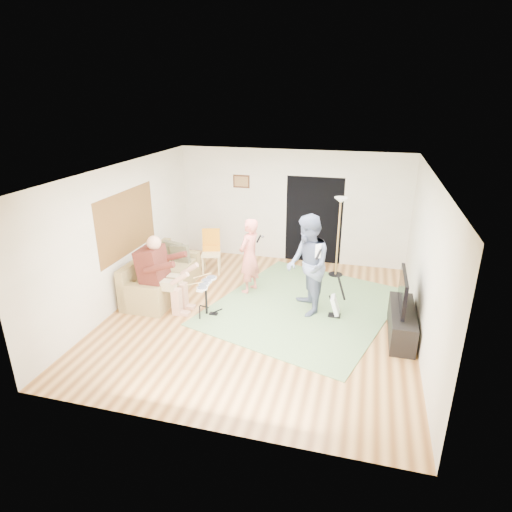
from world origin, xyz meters
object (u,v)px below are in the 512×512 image
Objects in this scene: singer at (249,256)px; sofa at (159,280)px; guitar_spare at (335,305)px; tv_cabinet at (402,323)px; dining_chair at (212,257)px; torchiere_lamp at (339,223)px; guitarist at (307,265)px; drum_kit at (206,300)px; television at (403,291)px.

sofa is at bearing -54.98° from singer.
guitar_spare is 1.21m from tv_cabinet.
guitar_spare is at bearing -42.05° from dining_chair.
torchiere_lamp is 2.99m from dining_chair.
dining_chair is at bearing 155.95° from tv_cabinet.
sofa is at bearing -112.48° from guitarist.
drum_kit is 1.37m from singer.
guitarist is 2.30× the size of guitar_spare.
sofa is 2.51× the size of guitar_spare.
singer is 1.13× the size of tv_cabinet.
dining_chair is at bearing 107.32° from drum_kit.
torchiere_lamp is at bearing 146.47° from guitarist.
guitarist is 0.91m from guitar_spare.
television is (1.66, -0.46, -0.10)m from guitarist.
singer reaches higher than sofa.
torchiere_lamp reaches higher than television.
tv_cabinet is (1.31, -2.34, -0.99)m from torchiere_lamp.
tv_cabinet is at bearing 0.00° from television.
drum_kit is at bearing -131.54° from torchiere_lamp.
guitarist reaches higher than guitar_spare.
dining_chair reaches higher than tv_cabinet.
guitarist is 1.95m from torchiere_lamp.
guitar_spare is 0.59× the size of tv_cabinet.
drum_kit is at bearing -26.70° from sofa.
dining_chair is 0.71× the size of tv_cabinet.
dining_chair is at bearing -106.42° from singer.
guitarist is at bearing -102.16° from torchiere_lamp.
singer is at bearing 16.17° from sofa.
torchiere_lamp is 1.75× the size of television.
television is at bearing 2.20° from drum_kit.
drum_kit is at bearing -177.80° from television.
guitarist is 1.36× the size of tv_cabinet.
guitar_spare is at bearing 89.42° from singer.
singer is 3.21m from tv_cabinet.
drum_kit is (1.29, -0.65, 0.02)m from sofa.
guitar_spare is at bearing -85.41° from torchiere_lamp.
sofa is at bearing -133.31° from dining_chair.
dining_chair is at bearing -169.77° from torchiere_lamp.
drum_kit is 0.83× the size of guitar_spare.
singer is 1.59× the size of dining_chair.
dining_chair is (-2.81, -0.51, -0.89)m from torchiere_lamp.
sofa is 3.15m from guitarist.
dining_chair is at bearing 155.69° from television.
torchiere_lamp reaches higher than sofa.
drum_kit is at bearing -167.43° from guitar_spare.
torchiere_lamp is 1.30× the size of tv_cabinet.
guitar_spare is (1.84, -0.65, -0.56)m from singer.
dining_chair is (-2.96, 1.44, 0.12)m from guitar_spare.
sofa reaches higher than guitar_spare.
sofa is at bearing 173.84° from tv_cabinet.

